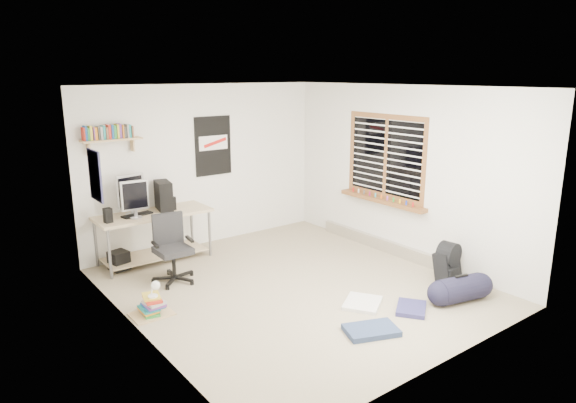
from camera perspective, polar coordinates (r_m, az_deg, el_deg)
floor at (r=6.65m, az=0.56°, el=-9.50°), size 4.00×4.50×0.01m
ceiling at (r=6.09m, az=0.61°, el=12.67°), size 4.00×4.50×0.01m
back_wall at (r=8.12m, az=-9.24°, el=3.95°), size 4.00×0.01×2.50m
left_wall at (r=5.30m, az=-16.81°, el=-1.91°), size 0.01×4.50×2.50m
right_wall at (r=7.62m, az=12.60°, el=3.13°), size 0.01×4.50×2.50m
desk at (r=7.64m, az=-14.64°, el=-3.82°), size 1.73×1.10×0.73m
monitor_left at (r=7.25m, az=-16.63°, el=-0.25°), size 0.37×0.11×0.40m
monitor_right at (r=7.43m, az=-17.01°, el=0.27°), size 0.42×0.20×0.45m
pc_tower at (r=7.61m, az=-13.66°, el=0.65°), size 0.26×0.43×0.42m
keyboard at (r=7.43m, az=-16.41°, el=-1.42°), size 0.45×0.23×0.02m
speaker_left at (r=7.18m, az=-19.38°, el=-1.47°), size 0.11×0.11×0.20m
speaker_right at (r=7.57m, az=-12.83°, el=-0.22°), size 0.12×0.12×0.20m
office_chair at (r=6.80m, az=-12.68°, el=-4.83°), size 0.66×0.66×0.89m
wall_shelf at (r=7.37m, az=-19.01°, el=6.51°), size 0.80×0.22×0.24m
poster_back_wall at (r=8.12m, az=-8.30°, el=6.13°), size 0.62×0.03×0.92m
poster_left_wall at (r=6.37m, az=-20.65°, el=2.72°), size 0.02×0.42×0.60m
window at (r=7.74m, az=10.72°, el=4.89°), size 0.10×1.50×1.26m
baseboard_heater at (r=8.07m, az=10.31°, el=-4.68°), size 0.08×2.50×0.18m
backpack at (r=7.01m, az=17.30°, el=-7.08°), size 0.36×0.30×0.45m
duffel_bag at (r=6.54m, az=18.60°, el=-9.33°), size 0.37×0.37×0.61m
tshirt at (r=6.23m, az=8.27°, el=-11.10°), size 0.61×0.59×0.04m
jeans_a at (r=5.63m, az=9.23°, el=-13.94°), size 0.64×0.52×0.06m
jeans_b at (r=6.19m, az=13.53°, el=-11.47°), size 0.53×0.51×0.05m
book_stack at (r=6.08m, az=-14.99°, el=-10.78°), size 0.57×0.52×0.32m
desk_lamp at (r=5.98m, az=-14.88°, el=-8.80°), size 0.15×0.21×0.18m
subwoofer at (r=7.51m, az=-18.27°, el=-6.23°), size 0.28×0.28×0.26m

